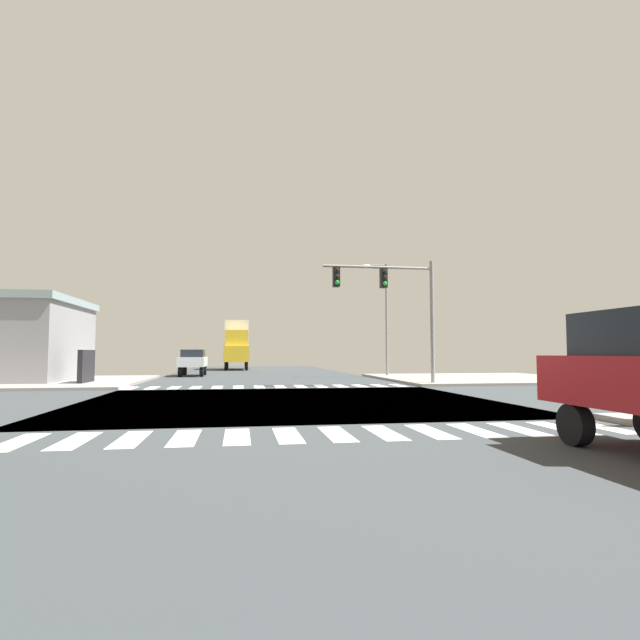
{
  "coord_description": "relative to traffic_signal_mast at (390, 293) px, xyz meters",
  "views": [
    {
      "loc": [
        -1.72,
        -17.49,
        1.65
      ],
      "look_at": [
        2.1,
        6.42,
        3.23
      ],
      "focal_mm": 28.33,
      "sensor_mm": 36.0,
      "label": 1
    }
  ],
  "objects": [
    {
      "name": "ground",
      "position": [
        -5.83,
        -7.13,
        -4.72
      ],
      "size": [
        90.0,
        90.0,
        0.05
      ],
      "color": "#353B3F"
    },
    {
      "name": "sidewalk_corner_ne",
      "position": [
        7.17,
        4.87,
        -4.63
      ],
      "size": [
        12.0,
        12.0,
        0.14
      ],
      "color": "gray",
      "rests_on": "ground"
    },
    {
      "name": "sidewalk_corner_nw",
      "position": [
        -18.83,
        4.87,
        -4.63
      ],
      "size": [
        12.0,
        12.0,
        0.14
      ],
      "color": "gray",
      "rests_on": "ground"
    },
    {
      "name": "crosswalk_near",
      "position": [
        -6.08,
        -14.43,
        -4.7
      ],
      "size": [
        13.5,
        2.0,
        0.01
      ],
      "color": "white",
      "rests_on": "ground"
    },
    {
      "name": "crosswalk_far",
      "position": [
        -6.08,
        0.17,
        -4.7
      ],
      "size": [
        13.5,
        2.0,
        0.01
      ],
      "color": "white",
      "rests_on": "ground"
    },
    {
      "name": "traffic_signal_mast",
      "position": [
        0.0,
        0.0,
        0.0
      ],
      "size": [
        5.8,
        0.55,
        6.4
      ],
      "color": "gray",
      "rests_on": "ground"
    },
    {
      "name": "street_lamp",
      "position": [
        2.11,
        8.59,
        -0.05
      ],
      "size": [
        1.78,
        0.32,
        7.74
      ],
      "color": "gray",
      "rests_on": "ground"
    },
    {
      "name": "sedan_leading_3",
      "position": [
        -10.83,
        12.67,
        -3.58
      ],
      "size": [
        1.8,
        4.3,
        1.88
      ],
      "rotation": [
        0.0,
        0.0,
        3.14
      ],
      "color": "black",
      "rests_on": "ground"
    },
    {
      "name": "box_truck_inner_2",
      "position": [
        -7.83,
        26.28,
        -2.13
      ],
      "size": [
        2.4,
        7.2,
        4.85
      ],
      "rotation": [
        0.0,
        0.0,
        3.14
      ],
      "color": "black",
      "rests_on": "ground"
    }
  ]
}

